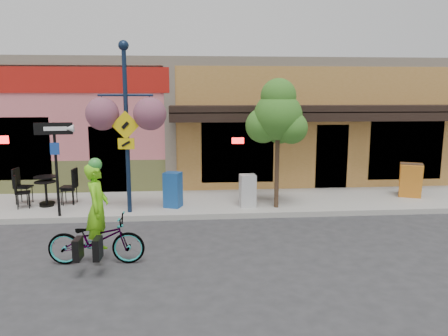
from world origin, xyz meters
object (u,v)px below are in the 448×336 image
at_px(bicycle, 96,240).
at_px(lamp_post, 127,129).
at_px(street_tree, 277,143).
at_px(building, 198,119).
at_px(cyclist_rider, 98,221).
at_px(newspaper_box_blue, 173,190).
at_px(newspaper_box_grey, 248,191).
at_px(one_way_sign, 57,170).

xyz_separation_m(bicycle, lamp_post, (0.24, 3.25, 1.93)).
xyz_separation_m(bicycle, street_tree, (4.32, 3.40, 1.48)).
xyz_separation_m(building, cyclist_rider, (-2.24, -9.85, -1.36)).
bearing_deg(bicycle, building, -11.15).
height_order(lamp_post, newspaper_box_blue, lamp_post).
height_order(bicycle, newspaper_box_grey, newspaper_box_grey).
bearing_deg(street_tree, newspaper_box_blue, 174.54).
xyz_separation_m(lamp_post, one_way_sign, (-1.80, -0.24, -1.04)).
bearing_deg(one_way_sign, bicycle, -68.39).
bearing_deg(bicycle, lamp_post, -2.22).
height_order(bicycle, street_tree, street_tree).
height_order(bicycle, lamp_post, lamp_post).
bearing_deg(lamp_post, cyclist_rider, -87.08).
bearing_deg(cyclist_rider, one_way_sign, 30.10).
bearing_deg(newspaper_box_blue, building, 103.38).
xyz_separation_m(building, newspaper_box_blue, (-0.89, -6.16, -1.60)).
bearing_deg(cyclist_rider, street_tree, -49.50).
height_order(lamp_post, newspaper_box_grey, lamp_post).
bearing_deg(cyclist_rider, bicycle, 91.96).
relative_size(lamp_post, newspaper_box_blue, 4.56).
relative_size(building, one_way_sign, 7.38).
xyz_separation_m(cyclist_rider, newspaper_box_grey, (3.47, 3.54, -0.27)).
bearing_deg(newspaper_box_blue, lamp_post, -138.21).
distance_m(building, one_way_sign, 7.89).
relative_size(lamp_post, street_tree, 1.25).
relative_size(building, bicycle, 9.60).
relative_size(bicycle, newspaper_box_grey, 2.04).
xyz_separation_m(one_way_sign, street_tree, (5.89, 0.39, 0.59)).
height_order(one_way_sign, newspaper_box_blue, one_way_sign).
distance_m(lamp_post, one_way_sign, 2.09).
height_order(newspaper_box_grey, street_tree, street_tree).
xyz_separation_m(bicycle, newspaper_box_grey, (3.52, 3.54, 0.12)).
bearing_deg(lamp_post, building, 78.91).
height_order(cyclist_rider, newspaper_box_blue, cyclist_rider).
height_order(bicycle, newspaper_box_blue, newspaper_box_blue).
bearing_deg(lamp_post, newspaper_box_blue, 26.44).
height_order(cyclist_rider, one_way_sign, one_way_sign).
bearing_deg(building, cyclist_rider, -102.83).
bearing_deg(building, one_way_sign, -119.42).
bearing_deg(one_way_sign, street_tree, -1.97).
relative_size(one_way_sign, newspaper_box_grey, 2.66).
xyz_separation_m(lamp_post, newspaper_box_blue, (1.17, 0.43, -1.78)).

